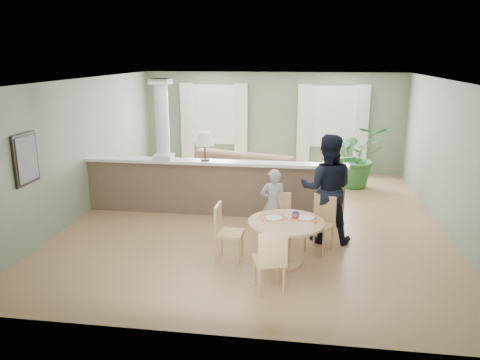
% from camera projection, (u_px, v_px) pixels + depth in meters
% --- Properties ---
extents(ground, '(8.00, 8.00, 0.00)m').
position_uv_depth(ground, '(256.00, 219.00, 9.25)').
color(ground, tan).
rests_on(ground, ground).
extents(room_shell, '(7.02, 8.02, 2.71)m').
position_uv_depth(room_shell, '(259.00, 123.00, 9.38)').
color(room_shell, gray).
rests_on(room_shell, ground).
extents(pony_wall, '(5.32, 0.38, 2.70)m').
position_uv_depth(pony_wall, '(209.00, 180.00, 9.39)').
color(pony_wall, brown).
rests_on(pony_wall, ground).
extents(sofa, '(3.42, 2.13, 0.93)m').
position_uv_depth(sofa, '(235.00, 176.00, 10.67)').
color(sofa, '#8A6D4B').
rests_on(sofa, ground).
extents(houseplant, '(1.59, 1.44, 1.53)m').
position_uv_depth(houseplant, '(356.00, 156.00, 11.34)').
color(houseplant, '#29682B').
rests_on(houseplant, ground).
extents(dining_table, '(1.17, 1.17, 0.80)m').
position_uv_depth(dining_table, '(286.00, 230.00, 7.13)').
color(dining_table, tan).
rests_on(dining_table, ground).
extents(chair_far_boy, '(0.44, 0.44, 0.85)m').
position_uv_depth(chair_far_boy, '(279.00, 215.00, 8.08)').
color(chair_far_boy, tan).
rests_on(chair_far_boy, ground).
extents(chair_far_man, '(0.55, 0.55, 0.91)m').
position_uv_depth(chair_far_man, '(321.00, 221.00, 7.70)').
color(chair_far_man, tan).
rests_on(chair_far_man, ground).
extents(chair_near, '(0.52, 0.52, 0.91)m').
position_uv_depth(chair_near, '(270.00, 258.00, 6.28)').
color(chair_near, tan).
rests_on(chair_near, ground).
extents(chair_side, '(0.43, 0.43, 0.91)m').
position_uv_depth(chair_side, '(225.00, 230.00, 7.31)').
color(chair_side, tan).
rests_on(chair_side, ground).
extents(child_person, '(0.51, 0.39, 1.25)m').
position_uv_depth(child_person, '(273.00, 204.00, 8.17)').
color(child_person, '#98989C').
rests_on(child_person, ground).
extents(man_person, '(0.95, 0.76, 1.88)m').
position_uv_depth(man_person, '(327.00, 189.00, 7.96)').
color(man_person, black).
rests_on(man_person, ground).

